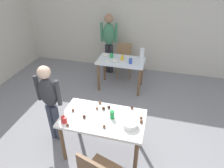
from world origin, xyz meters
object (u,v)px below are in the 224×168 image
object	(u,v)px
dining_table_far	(121,65)
soda_can	(112,115)
person_girl_near	(50,99)
dining_table_near	(103,123)
person_adult_far	(109,39)
chair_far_table	(124,58)
pitcher_far	(142,53)
mixing_bowl	(130,124)

from	to	relation	value
dining_table_far	soda_can	size ratio (longest dim) A/B	8.90
dining_table_far	person_girl_near	size ratio (longest dim) A/B	0.76
dining_table_near	person_adult_far	bearing A→B (deg)	103.29
dining_table_far	chair_far_table	distance (m)	0.69
dining_table_far	person_adult_far	bearing A→B (deg)	124.33
soda_can	dining_table_far	bearing A→B (deg)	98.50
dining_table_near	person_girl_near	bearing A→B (deg)	174.14
person_adult_far	pitcher_far	xyz separation A→B (m)	(0.93, -0.49, -0.10)
soda_can	pitcher_far	bearing A→B (deg)	85.82
dining_table_far	pitcher_far	xyz separation A→B (m)	(0.45, 0.21, 0.25)
pitcher_far	person_adult_far	bearing A→B (deg)	152.09
person_girl_near	soda_can	distance (m)	1.04
dining_table_near	chair_far_table	world-z (taller)	chair_far_table
chair_far_table	person_girl_near	bearing A→B (deg)	-104.94
mixing_bowl	soda_can	xyz separation A→B (m)	(-0.28, 0.10, 0.02)
chair_far_table	mixing_bowl	size ratio (longest dim) A/B	4.00
person_adult_far	mixing_bowl	bearing A→B (deg)	-69.10
dining_table_far	chair_far_table	size ratio (longest dim) A/B	1.25
chair_far_table	soda_can	xyz separation A→B (m)	(0.35, -2.63, 0.31)
dining_table_near	chair_far_table	distance (m)	2.67
chair_far_table	mixing_bowl	distance (m)	2.82
person_girl_near	pitcher_far	bearing A→B (deg)	60.43
person_girl_near	person_adult_far	world-z (taller)	person_adult_far
person_adult_far	mixing_bowl	size ratio (longest dim) A/B	7.39
soda_can	mixing_bowl	bearing A→B (deg)	-19.29
dining_table_near	mixing_bowl	size ratio (longest dim) A/B	5.66
dining_table_near	chair_far_table	xyz separation A→B (m)	(-0.21, 2.66, -0.15)
person_adult_far	pitcher_far	world-z (taller)	person_adult_far
person_girl_near	dining_table_near	bearing A→B (deg)	-5.86
person_girl_near	person_adult_far	distance (m)	2.61
dining_table_far	dining_table_near	bearing A→B (deg)	-85.55
dining_table_near	person_girl_near	xyz separation A→B (m)	(-0.90, 0.09, 0.21)
dining_table_far	chair_far_table	world-z (taller)	chair_far_table
dining_table_near	person_adult_far	size ratio (longest dim) A/B	0.77
person_girl_near	soda_can	xyz separation A→B (m)	(1.03, -0.07, -0.04)
dining_table_near	soda_can	xyz separation A→B (m)	(0.14, 0.03, 0.17)
person_adult_far	pitcher_far	bearing A→B (deg)	-27.91
person_girl_near	mixing_bowl	bearing A→B (deg)	-7.17
dining_table_far	person_adult_far	size ratio (longest dim) A/B	0.67
dining_table_near	dining_table_far	distance (m)	1.99
chair_far_table	person_girl_near	world-z (taller)	person_girl_near
dining_table_near	mixing_bowl	xyz separation A→B (m)	(0.42, -0.07, 0.15)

